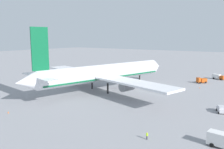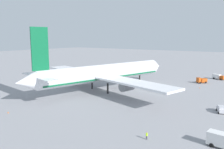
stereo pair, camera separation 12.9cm
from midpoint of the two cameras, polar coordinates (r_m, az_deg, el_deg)
The scene contains 11 objects.
ground_plane at distance 99.46m, azimuth -1.61°, elevation -3.83°, with size 600.00×600.00×0.00m, color gray.
airliner at distance 97.26m, azimuth -2.20°, elevation 0.33°, with size 71.29×74.21×25.60m.
service_truck_1 at distance 136.50m, azimuth 24.48°, elevation -0.48°, with size 4.50×6.75×2.65m.
service_truck_3 at distance 122.36m, azimuth 21.00°, elevation -1.31°, with size 5.05×4.74×2.76m.
service_truck_4 at distance 53.91m, azimuth 25.70°, elevation -14.26°, with size 3.30×6.97×3.07m.
service_van at distance 77.71m, azimuth 25.04°, elevation -7.63°, with size 4.90×3.44×1.97m.
baggage_cart_2 at distance 169.37m, azimuth -4.28°, elevation 1.77°, with size 3.28×2.11×1.29m.
ground_worker_2 at distance 53.64m, azimuth 8.51°, elevation -14.51°, with size 0.54×0.54×1.69m.
traffic_cone_0 at distance 144.26m, azimuth -5.88°, elevation 0.29°, with size 0.36×0.36×0.55m, color orange.
traffic_cone_1 at distance 109.98m, azimuth 20.59°, elevation -3.01°, with size 0.36×0.36×0.55m, color orange.
traffic_cone_2 at distance 76.54m, azimuth -23.91°, elevation -8.39°, with size 0.36×0.36×0.55m, color orange.
Camera 2 is at (-77.73, -57.92, 22.27)m, focal length 37.58 mm.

